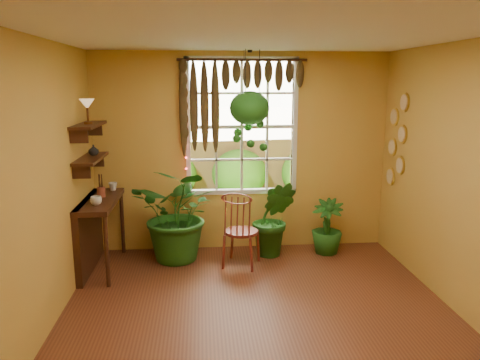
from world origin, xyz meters
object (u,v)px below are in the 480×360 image
Objects in this scene: potted_plant_left at (180,214)px; hanging_basket at (250,112)px; windsor_chair at (241,241)px; potted_plant_mid at (273,219)px; counter_ledge at (92,226)px.

hanging_basket is (0.92, 0.22, 1.29)m from potted_plant_left.
hanging_basket is at bearing 13.25° from potted_plant_left.
potted_plant_mid is at bearing 56.14° from windsor_chair.
counter_ledge is 0.95× the size of potted_plant_left.
potted_plant_left is at bearing 11.13° from counter_ledge.
counter_ledge is 1.06× the size of windsor_chair.
potted_plant_mid is 1.45m from hanging_basket.
hanging_basket is (1.99, 0.43, 1.37)m from counter_ledge.
windsor_chair is at bearing -2.01° from counter_ledge.
windsor_chair reaches higher than counter_ledge.
windsor_chair is 0.87× the size of hanging_basket.
potted_plant_mid is 0.79× the size of hanging_basket.
windsor_chair is 1.67m from hanging_basket.
windsor_chair reaches higher than potted_plant_mid.
counter_ledge is at bearing -167.88° from hanging_basket.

